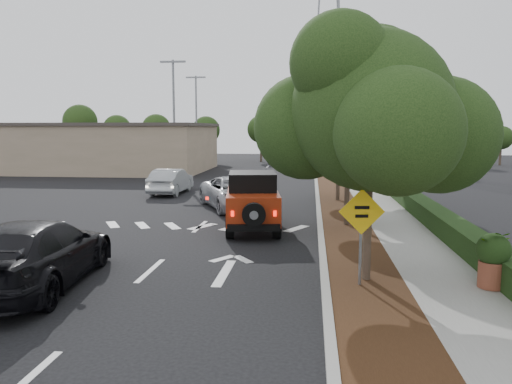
# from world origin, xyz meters

# --- Properties ---
(ground) EXTENTS (120.00, 120.00, 0.00)m
(ground) POSITION_xyz_m (0.00, 0.00, 0.00)
(ground) COLOR black
(ground) RESTS_ON ground
(curb) EXTENTS (0.20, 70.00, 0.15)m
(curb) POSITION_xyz_m (4.60, 12.00, 0.07)
(curb) COLOR #9E9B93
(curb) RESTS_ON ground
(planting_strip) EXTENTS (1.80, 70.00, 0.12)m
(planting_strip) POSITION_xyz_m (5.60, 12.00, 0.06)
(planting_strip) COLOR black
(planting_strip) RESTS_ON ground
(sidewalk) EXTENTS (2.00, 70.00, 0.12)m
(sidewalk) POSITION_xyz_m (7.50, 12.00, 0.06)
(sidewalk) COLOR gray
(sidewalk) RESTS_ON ground
(hedge) EXTENTS (0.80, 70.00, 0.80)m
(hedge) POSITION_xyz_m (8.90, 12.00, 0.40)
(hedge) COLOR black
(hedge) RESTS_ON ground
(commercial_building) EXTENTS (22.00, 12.00, 4.00)m
(commercial_building) POSITION_xyz_m (-16.00, 30.00, 2.00)
(commercial_building) COLOR gray
(commercial_building) RESTS_ON ground
(transmission_tower) EXTENTS (7.00, 4.00, 28.00)m
(transmission_tower) POSITION_xyz_m (6.00, 48.00, 0.00)
(transmission_tower) COLOR slate
(transmission_tower) RESTS_ON ground
(street_tree_near) EXTENTS (3.80, 3.80, 5.92)m
(street_tree_near) POSITION_xyz_m (5.60, -0.50, 0.00)
(street_tree_near) COLOR black
(street_tree_near) RESTS_ON ground
(street_tree_mid) EXTENTS (3.20, 3.20, 5.32)m
(street_tree_mid) POSITION_xyz_m (5.60, 6.50, 0.00)
(street_tree_mid) COLOR black
(street_tree_mid) RESTS_ON ground
(street_tree_far) EXTENTS (3.40, 3.40, 5.62)m
(street_tree_far) POSITION_xyz_m (5.60, 13.00, 0.00)
(street_tree_far) COLOR black
(street_tree_far) RESTS_ON ground
(light_pole_a) EXTENTS (2.00, 0.22, 9.00)m
(light_pole_a) POSITION_xyz_m (-6.50, 26.00, 0.00)
(light_pole_a) COLOR slate
(light_pole_a) RESTS_ON ground
(light_pole_b) EXTENTS (2.00, 0.22, 9.00)m
(light_pole_b) POSITION_xyz_m (-7.50, 38.00, 0.00)
(light_pole_b) COLOR slate
(light_pole_b) RESTS_ON ground
(red_jeep) EXTENTS (2.35, 4.33, 2.14)m
(red_jeep) POSITION_xyz_m (2.08, 5.67, 1.09)
(red_jeep) COLOR black
(red_jeep) RESTS_ON ground
(silver_suv_ahead) EXTENTS (4.48, 5.87, 1.48)m
(silver_suv_ahead) POSITION_xyz_m (0.71, 10.41, 0.74)
(silver_suv_ahead) COLOR #A0A2A7
(silver_suv_ahead) RESTS_ON ground
(black_suv_oncoming) EXTENTS (2.81, 5.82, 1.63)m
(black_suv_oncoming) POSITION_xyz_m (-2.28, -1.60, 0.82)
(black_suv_oncoming) COLOR black
(black_suv_oncoming) RESTS_ON ground
(silver_sedan_oncoming) EXTENTS (1.62, 4.43, 1.45)m
(silver_sedan_oncoming) POSITION_xyz_m (-3.80, 15.36, 0.72)
(silver_sedan_oncoming) COLOR #A5A9AD
(silver_sedan_oncoming) RESTS_ON ground
(parked_suv) EXTENTS (4.55, 2.68, 1.45)m
(parked_suv) POSITION_xyz_m (-10.26, 26.54, 0.73)
(parked_suv) COLOR #A2A4AA
(parked_suv) RESTS_ON ground
(speed_hump_sign) EXTENTS (1.07, 0.15, 2.28)m
(speed_hump_sign) POSITION_xyz_m (5.40, -0.98, 1.58)
(speed_hump_sign) COLOR slate
(speed_hump_sign) RESTS_ON ground
(terracotta_planter) EXTENTS (0.77, 0.77, 1.34)m
(terracotta_planter) POSITION_xyz_m (8.40, -0.88, 0.90)
(terracotta_planter) COLOR brown
(terracotta_planter) RESTS_ON ground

